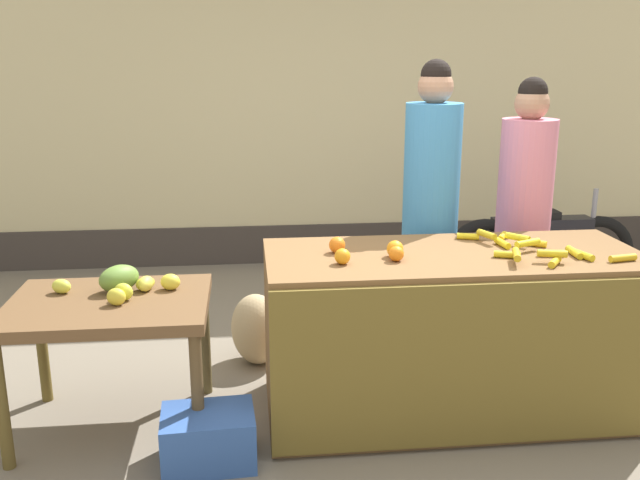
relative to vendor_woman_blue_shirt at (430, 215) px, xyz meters
name	(u,v)px	position (x,y,z in m)	size (l,w,h in m)	color
ground_plane	(376,412)	(-0.44, -0.65, -0.95)	(24.00, 24.00, 0.00)	#756B5B
market_wall_back	(318,90)	(-0.44, 2.36, 0.65)	(9.64, 0.23, 3.26)	beige
fruit_stall_counter	(451,334)	(-0.04, -0.67, -0.50)	(1.98, 0.83, 0.90)	brown
side_table_wooden	(109,317)	(-1.83, -0.65, -0.33)	(1.00, 0.77, 0.71)	brown
banana_bunch_pile	(534,248)	(0.37, -0.70, -0.02)	(0.78, 0.63, 0.07)	yellow
orange_pile	(367,250)	(-0.52, -0.70, -0.01)	(0.37, 0.29, 0.09)	orange
mango_papaya_pile	(124,282)	(-1.76, -0.55, -0.19)	(0.67, 0.38, 0.14)	yellow
vendor_woman_blue_shirt	(430,215)	(0.00, 0.00, 0.00)	(0.34, 0.34, 1.88)	#33333D
vendor_woman_pink_shirt	(523,219)	(0.62, 0.06, -0.06)	(0.34, 0.34, 1.78)	#33333D
parked_motorcycle	(540,247)	(1.23, 1.12, -0.55)	(1.60, 0.18, 0.88)	black
produce_crate	(209,438)	(-1.33, -1.04, -0.82)	(0.44, 0.32, 0.26)	#3359A5
produce_sack	(257,329)	(-1.08, 0.05, -0.72)	(0.36, 0.30, 0.46)	tan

